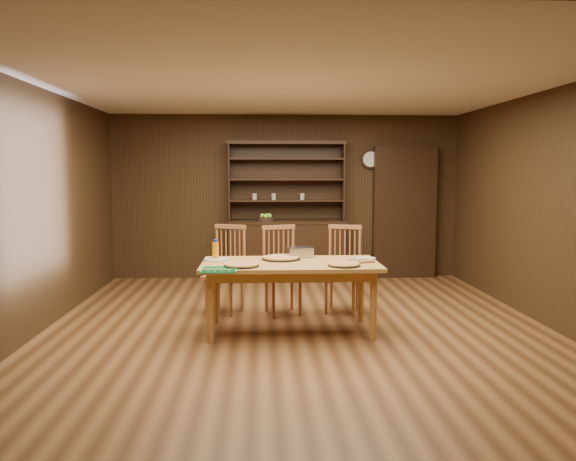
{
  "coord_description": "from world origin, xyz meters",
  "views": [
    {
      "loc": [
        -0.41,
        -5.99,
        1.7
      ],
      "look_at": [
        -0.09,
        0.4,
        1.03
      ],
      "focal_mm": 35.0,
      "sensor_mm": 36.0,
      "label": 1
    }
  ],
  "objects": [
    {
      "name": "china_hutch",
      "position": [
        -0.0,
        2.75,
        0.6
      ],
      "size": [
        1.84,
        0.52,
        2.17
      ],
      "color": "black",
      "rests_on": "floor"
    },
    {
      "name": "chair_center",
      "position": [
        -0.16,
        0.69,
        0.56
      ],
      "size": [
        0.53,
        0.51,
        1.06
      ],
      "rotation": [
        0.0,
        0.0,
        0.27
      ],
      "color": "#A06037",
      "rests_on": "floor"
    },
    {
      "name": "room_shell",
      "position": [
        0.0,
        0.0,
        1.58
      ],
      "size": [
        6.0,
        6.0,
        6.0
      ],
      "color": "silver",
      "rests_on": "floor"
    },
    {
      "name": "fruit_bowl",
      "position": [
        -0.33,
        2.69,
        0.98
      ],
      "size": [
        0.3,
        0.3,
        0.12
      ],
      "color": "black",
      "rests_on": "china_hutch"
    },
    {
      "name": "dining_table",
      "position": [
        -0.1,
        -0.15,
        0.67
      ],
      "size": [
        1.86,
        0.93,
        0.75
      ],
      "color": "#C08842",
      "rests_on": "floor"
    },
    {
      "name": "pizza_right",
      "position": [
        0.44,
        -0.41,
        0.77
      ],
      "size": [
        0.34,
        0.34,
        0.04
      ],
      "color": "black",
      "rests_on": "dining_table"
    },
    {
      "name": "pizza_center",
      "position": [
        -0.19,
        0.05,
        0.77
      ],
      "size": [
        0.42,
        0.42,
        0.04
      ],
      "color": "black",
      "rests_on": "dining_table"
    },
    {
      "name": "plate_left",
      "position": [
        -0.89,
        0.04,
        0.76
      ],
      "size": [
        0.26,
        0.26,
        0.02
      ],
      "color": "white",
      "rests_on": "dining_table"
    },
    {
      "name": "wall_clock",
      "position": [
        1.35,
        2.96,
        1.9
      ],
      "size": [
        0.3,
        0.05,
        0.3
      ],
      "color": "black",
      "rests_on": "room_shell"
    },
    {
      "name": "foil_dish",
      "position": [
        0.03,
        0.21,
        0.81
      ],
      "size": [
        0.31,
        0.25,
        0.11
      ],
      "primitive_type": "cube",
      "rotation": [
        0.0,
        0.0,
        0.2
      ],
      "color": "silver",
      "rests_on": "dining_table"
    },
    {
      "name": "plate_right",
      "position": [
        0.73,
        0.02,
        0.76
      ],
      "size": [
        0.24,
        0.24,
        0.02
      ],
      "color": "white",
      "rests_on": "dining_table"
    },
    {
      "name": "cooling_rack",
      "position": [
        -0.81,
        -0.59,
        0.76
      ],
      "size": [
        0.42,
        0.42,
        0.02
      ],
      "primitive_type": null,
      "rotation": [
        0.0,
        0.0,
        -0.33
      ],
      "color": "#0C9F55",
      "rests_on": "dining_table"
    },
    {
      "name": "floor",
      "position": [
        0.0,
        0.0,
        0.0
      ],
      "size": [
        6.0,
        6.0,
        0.0
      ],
      "primitive_type": "plane",
      "color": "brown",
      "rests_on": "ground"
    },
    {
      "name": "chair_right",
      "position": [
        0.6,
        0.73,
        0.56
      ],
      "size": [
        0.54,
        0.53,
        1.05
      ],
      "rotation": [
        0.0,
        0.0,
        -0.32
      ],
      "color": "#A06037",
      "rests_on": "floor"
    },
    {
      "name": "pizza_left",
      "position": [
        -0.6,
        -0.39,
        0.77
      ],
      "size": [
        0.36,
        0.36,
        0.04
      ],
      "color": "black",
      "rests_on": "dining_table"
    },
    {
      "name": "pot_holder_a",
      "position": [
        0.66,
        -0.14,
        0.76
      ],
      "size": [
        0.27,
        0.27,
        0.02
      ],
      "primitive_type": "cube",
      "rotation": [
        0.0,
        0.0,
        0.32
      ],
      "color": "red",
      "rests_on": "dining_table"
    },
    {
      "name": "juice_bottle",
      "position": [
        -0.9,
        0.08,
        0.85
      ],
      "size": [
        0.07,
        0.07,
        0.22
      ],
      "color": "orange",
      "rests_on": "dining_table"
    },
    {
      "name": "doorway",
      "position": [
        1.9,
        2.9,
        1.05
      ],
      "size": [
        1.0,
        0.18,
        2.1
      ],
      "primitive_type": "cube",
      "color": "black",
      "rests_on": "floor"
    },
    {
      "name": "chair_left",
      "position": [
        -0.82,
        0.78,
        0.56
      ],
      "size": [
        0.56,
        0.55,
        1.06
      ],
      "rotation": [
        0.0,
        0.0,
        -0.41
      ],
      "color": "#A06037",
      "rests_on": "floor"
    },
    {
      "name": "pot_holder_b",
      "position": [
        0.57,
        -0.18,
        0.76
      ],
      "size": [
        0.2,
        0.2,
        0.01
      ],
      "primitive_type": "cube",
      "rotation": [
        0.0,
        0.0,
        -0.05
      ],
      "color": "red",
      "rests_on": "dining_table"
    }
  ]
}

